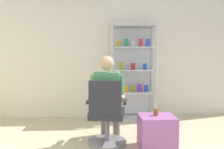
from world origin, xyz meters
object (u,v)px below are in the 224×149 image
object	(u,v)px
storage_crate	(157,132)
tea_glass	(156,112)
office_chair	(107,119)
seated_shopkeeper	(108,95)
display_cabinet_main	(132,72)

from	to	relation	value
storage_crate	tea_glass	world-z (taller)	tea_glass
office_chair	tea_glass	bearing A→B (deg)	-8.75
office_chair	seated_shopkeeper	size ratio (longest dim) A/B	0.74
storage_crate	office_chair	bearing A→B (deg)	170.32
office_chair	seated_shopkeeper	xyz separation A→B (m)	(0.03, 0.16, 0.32)
display_cabinet_main	office_chair	world-z (taller)	display_cabinet_main
display_cabinet_main	tea_glass	xyz separation A→B (m)	(0.09, -1.57, -0.45)
storage_crate	tea_glass	bearing A→B (deg)	137.39
office_chair	tea_glass	distance (m)	0.70
tea_glass	storage_crate	bearing A→B (deg)	-42.61
office_chair	storage_crate	bearing A→B (deg)	-9.68
storage_crate	display_cabinet_main	bearing A→B (deg)	93.83
seated_shopkeeper	tea_glass	bearing A→B (deg)	-22.15
storage_crate	tea_glass	distance (m)	0.28
display_cabinet_main	seated_shopkeeper	xyz separation A→B (m)	(-0.56, -1.31, -0.25)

